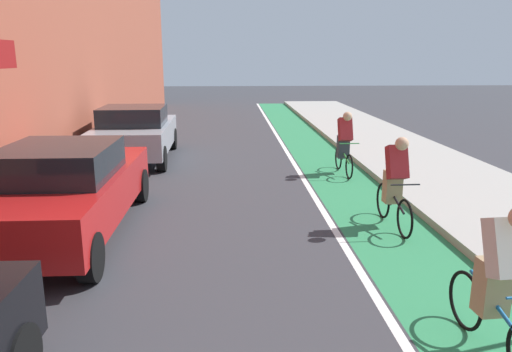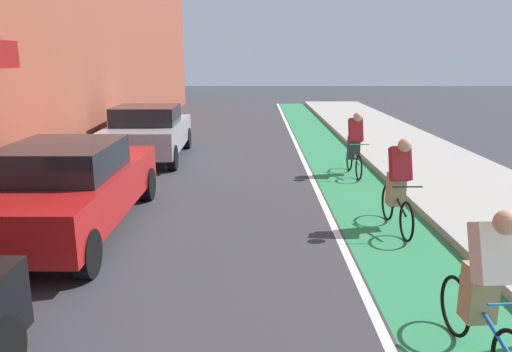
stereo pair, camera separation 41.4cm
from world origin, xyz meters
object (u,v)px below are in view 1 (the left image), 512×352
object	(u,v)px
cyclist_mid	(499,280)
cyclist_far	(344,141)
parked_sedan_red	(66,189)
cyclist_trailing	(395,179)
parked_sedan_silver	(135,133)

from	to	relation	value
cyclist_mid	cyclist_far	xyz separation A→B (m)	(0.30, 7.71, 0.04)
parked_sedan_red	cyclist_far	distance (m)	6.84
cyclist_trailing	parked_sedan_red	bearing A→B (deg)	-179.13
parked_sedan_red	cyclist_mid	size ratio (longest dim) A/B	2.82
parked_sedan_silver	cyclist_far	world-z (taller)	cyclist_far
cyclist_far	cyclist_trailing	bearing A→B (deg)	-90.80
parked_sedan_red	cyclist_mid	xyz separation A→B (m)	(5.21, -3.66, 0.02)
parked_sedan_red	cyclist_trailing	bearing A→B (deg)	0.87
parked_sedan_red	cyclist_mid	bearing A→B (deg)	-35.11
cyclist_trailing	cyclist_mid	bearing A→B (deg)	-93.77
cyclist_trailing	cyclist_far	bearing A→B (deg)	89.20
cyclist_mid	cyclist_trailing	bearing A→B (deg)	86.23
parked_sedan_silver	cyclist_far	size ratio (longest dim) A/B	2.60
cyclist_mid	cyclist_far	distance (m)	7.72
parked_sedan_silver	parked_sedan_red	bearing A→B (deg)	-90.01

